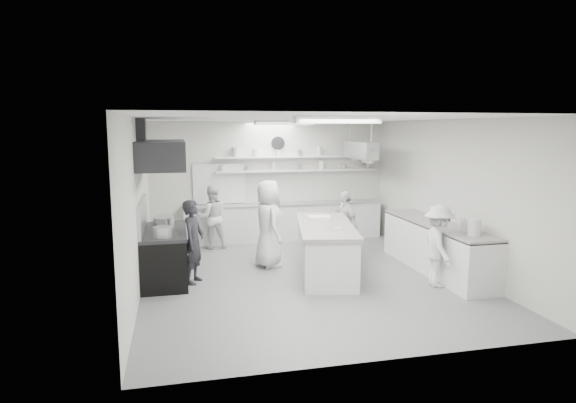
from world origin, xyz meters
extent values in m
cube|color=slate|center=(0.00, 0.00, -0.01)|extent=(6.00, 7.00, 0.02)
cube|color=white|center=(0.00, 0.00, 3.01)|extent=(6.00, 7.00, 0.02)
cube|color=beige|center=(0.00, 3.50, 1.50)|extent=(6.00, 0.04, 3.00)
cube|color=beige|center=(0.00, -3.50, 1.50)|extent=(6.00, 0.04, 3.00)
cube|color=beige|center=(-3.00, 0.00, 1.50)|extent=(0.04, 7.00, 3.00)
cube|color=beige|center=(3.00, 0.00, 1.50)|extent=(0.04, 7.00, 3.00)
cube|color=black|center=(-2.60, 0.40, 0.45)|extent=(0.80, 1.80, 0.90)
cube|color=#29292C|center=(-2.60, 0.40, 2.35)|extent=(0.85, 2.00, 0.50)
cube|color=silver|center=(0.30, 3.20, 0.46)|extent=(5.00, 0.60, 0.92)
cube|color=silver|center=(0.70, 3.37, 1.75)|extent=(4.20, 0.26, 0.04)
cube|color=silver|center=(0.70, 3.37, 2.10)|extent=(4.20, 0.26, 0.04)
cube|color=black|center=(-1.30, 3.48, 1.45)|extent=(1.30, 0.04, 1.00)
cylinder|color=white|center=(0.20, 3.46, 2.45)|extent=(0.32, 0.05, 0.32)
cube|color=silver|center=(2.65, -0.20, 0.47)|extent=(0.74, 3.30, 0.94)
cube|color=#B6B7BA|center=(2.00, 2.40, 2.30)|extent=(0.30, 1.60, 0.40)
cube|color=silver|center=(0.00, -1.80, 2.94)|extent=(1.30, 0.25, 0.10)
cube|color=silver|center=(0.00, 1.80, 2.94)|extent=(1.30, 0.25, 0.10)
cube|color=silver|center=(0.45, 0.14, 0.47)|extent=(1.43, 2.68, 0.94)
cylinder|color=#B6B7BA|center=(-2.60, 0.64, 1.03)|extent=(0.38, 0.38, 0.24)
imported|color=black|center=(-2.07, 0.13, 0.77)|extent=(0.56, 0.66, 1.54)
imported|color=silver|center=(-1.55, 2.73, 0.75)|extent=(0.77, 0.62, 1.50)
imported|color=silver|center=(-0.54, 0.90, 0.89)|extent=(0.69, 0.95, 1.78)
imported|color=silver|center=(1.27, 1.34, 0.73)|extent=(0.56, 0.91, 1.45)
imported|color=silver|center=(2.20, -1.04, 0.74)|extent=(0.73, 1.05, 1.48)
imported|color=#B6B7BA|center=(0.49, -0.35, 0.97)|extent=(0.31, 0.31, 0.06)
imported|color=silver|center=(0.17, 0.50, 0.97)|extent=(0.20, 0.20, 0.06)
imported|color=silver|center=(2.60, -0.35, 0.97)|extent=(0.33, 0.33, 0.06)
camera|label=1|loc=(-2.34, -8.72, 2.82)|focal=30.42mm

